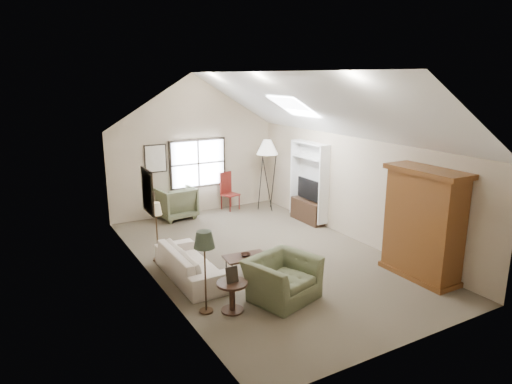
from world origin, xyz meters
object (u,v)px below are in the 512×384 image
armoire (423,224)px  side_table (232,297)px  armchair_far (176,203)px  coffee_table (246,266)px  armchair_near (282,278)px  sofa (191,263)px  side_chair (230,191)px

armoire → side_table: 4.03m
armchair_far → coffee_table: (-0.13, -4.38, -0.24)m
armchair_near → armchair_far: bearing=73.5°
sofa → side_table: 1.60m
coffee_table → side_table: bearing=-127.7°
sofa → armchair_far: size_ratio=2.13×
coffee_table → side_table: (-0.87, -1.12, 0.05)m
armchair_near → coffee_table: 1.16m
armoire → side_chair: size_ratio=1.95×
side_table → side_chair: (2.72, 5.50, 0.30)m
sofa → armchair_near: armchair_near is taller
armoire → armchair_near: armoire is taller
sofa → side_table: size_ratio=3.99×
armoire → sofa: (-4.00, 2.20, -0.79)m
side_table → coffee_table: bearing=52.3°
sofa → coffee_table: bearing=-116.5°
armoire → sofa: 4.63m
armchair_near → armchair_far: size_ratio=1.18×
armchair_near → coffee_table: bearing=79.9°
armoire → coffee_table: size_ratio=2.60×
sofa → side_table: sofa is taller
side_chair → armoire: bearing=-94.8°
armchair_far → coffee_table: bearing=81.6°
armoire → armchair_near: size_ratio=1.87×
armoire → side_chair: armoire is taller
side_table → armoire: bearing=-8.7°
armoire → side_chair: bearing=101.0°
armchair_far → side_chair: 1.72m
sofa → coffee_table: size_ratio=2.50×
armoire → coffee_table: armoire is taller
armchair_near → side_table: size_ratio=2.21×
sofa → armchair_far: bearing=-15.8°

